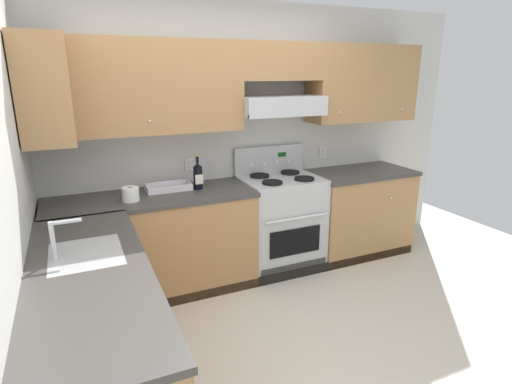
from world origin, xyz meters
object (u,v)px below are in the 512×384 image
(bowl, at_px, (168,188))
(paper_towel_roll, at_px, (131,194))
(stove, at_px, (281,222))
(wine_bottle, at_px, (198,175))

(bowl, distance_m, paper_towel_roll, 0.40)
(stove, xyz_separation_m, paper_towel_roll, (-1.43, -0.09, 0.49))
(wine_bottle, relative_size, bowl, 0.82)
(bowl, xyz_separation_m, paper_towel_roll, (-0.35, -0.19, 0.04))
(stove, height_order, paper_towel_roll, stove)
(wine_bottle, xyz_separation_m, bowl, (-0.26, 0.07, -0.11))
(stove, distance_m, paper_towel_roll, 1.51)
(wine_bottle, bearing_deg, paper_towel_roll, -168.22)
(stove, height_order, bowl, stove)
(stove, relative_size, paper_towel_roll, 8.84)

